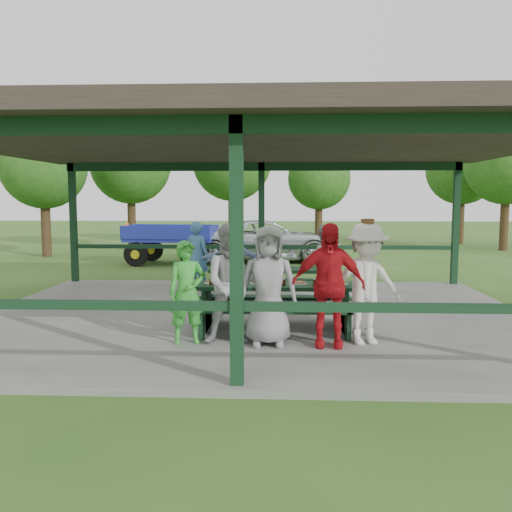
{
  "coord_description": "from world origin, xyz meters",
  "views": [
    {
      "loc": [
        0.49,
        -9.77,
        2.2
      ],
      "look_at": [
        0.05,
        -0.3,
        1.2
      ],
      "focal_mm": 38.0,
      "sensor_mm": 36.0,
      "label": 1
    }
  ],
  "objects_px": {
    "pickup_truck": "(268,241)",
    "farm_trailer": "(171,243)",
    "contestant_white_fedora": "(366,283)",
    "contestant_green": "(187,292)",
    "contestant_red": "(328,285)",
    "spectator_blue": "(197,257)",
    "picnic_table_near": "(275,301)",
    "contestant_grey_mid": "(268,286)",
    "spectator_grey": "(323,262)",
    "picnic_table_far": "(270,282)",
    "spectator_lblue": "(234,261)",
    "contestant_grey_left": "(233,284)"
  },
  "relations": [
    {
      "from": "spectator_grey",
      "to": "pickup_truck",
      "type": "xyz_separation_m",
      "value": [
        -1.37,
        7.71,
        -0.15
      ]
    },
    {
      "from": "picnic_table_far",
      "to": "contestant_white_fedora",
      "type": "height_order",
      "value": "contestant_white_fedora"
    },
    {
      "from": "picnic_table_near",
      "to": "contestant_grey_mid",
      "type": "distance_m",
      "value": 0.99
    },
    {
      "from": "spectator_blue",
      "to": "pickup_truck",
      "type": "bearing_deg",
      "value": -79.36
    },
    {
      "from": "contestant_red",
      "to": "spectator_lblue",
      "type": "distance_m",
      "value": 4.19
    },
    {
      "from": "contestant_green",
      "to": "spectator_grey",
      "type": "bearing_deg",
      "value": 42.61
    },
    {
      "from": "picnic_table_near",
      "to": "spectator_blue",
      "type": "bearing_deg",
      "value": 117.35
    },
    {
      "from": "picnic_table_far",
      "to": "contestant_grey_mid",
      "type": "bearing_deg",
      "value": -89.3
    },
    {
      "from": "contestant_grey_mid",
      "to": "spectator_grey",
      "type": "distance_m",
      "value": 3.94
    },
    {
      "from": "picnic_table_near",
      "to": "farm_trailer",
      "type": "height_order",
      "value": "farm_trailer"
    },
    {
      "from": "contestant_green",
      "to": "contestant_grey_left",
      "type": "xyz_separation_m",
      "value": [
        0.66,
        0.02,
        0.12
      ]
    },
    {
      "from": "contestant_grey_mid",
      "to": "contestant_grey_left",
      "type": "bearing_deg",
      "value": 171.83
    },
    {
      "from": "farm_trailer",
      "to": "contestant_grey_left",
      "type": "bearing_deg",
      "value": -68.78
    },
    {
      "from": "contestant_grey_left",
      "to": "spectator_lblue",
      "type": "height_order",
      "value": "contestant_grey_left"
    },
    {
      "from": "picnic_table_near",
      "to": "contestant_red",
      "type": "relative_size",
      "value": 1.45
    },
    {
      "from": "contestant_grey_mid",
      "to": "spectator_lblue",
      "type": "distance_m",
      "value": 3.9
    },
    {
      "from": "contestant_white_fedora",
      "to": "contestant_green",
      "type": "bearing_deg",
      "value": 168.02
    },
    {
      "from": "pickup_truck",
      "to": "farm_trailer",
      "type": "distance_m",
      "value": 3.41
    },
    {
      "from": "picnic_table_near",
      "to": "picnic_table_far",
      "type": "xyz_separation_m",
      "value": [
        -0.12,
        2.0,
        -0.01
      ]
    },
    {
      "from": "picnic_table_near",
      "to": "contestant_red",
      "type": "xyz_separation_m",
      "value": [
        0.76,
        -0.93,
        0.41
      ]
    },
    {
      "from": "contestant_grey_left",
      "to": "spectator_blue",
      "type": "distance_m",
      "value": 4.49
    },
    {
      "from": "contestant_grey_mid",
      "to": "farm_trailer",
      "type": "distance_m",
      "value": 11.08
    },
    {
      "from": "pickup_truck",
      "to": "spectator_lblue",
      "type": "bearing_deg",
      "value": 172.02
    },
    {
      "from": "contestant_green",
      "to": "farm_trailer",
      "type": "relative_size",
      "value": 0.37
    },
    {
      "from": "contestant_green",
      "to": "pickup_truck",
      "type": "bearing_deg",
      "value": 69.11
    },
    {
      "from": "spectator_lblue",
      "to": "pickup_truck",
      "type": "height_order",
      "value": "spectator_lblue"
    },
    {
      "from": "contestant_white_fedora",
      "to": "contestant_grey_left",
      "type": "bearing_deg",
      "value": 168.09
    },
    {
      "from": "contestant_red",
      "to": "spectator_blue",
      "type": "relative_size",
      "value": 1.1
    },
    {
      "from": "picnic_table_far",
      "to": "contestant_grey_mid",
      "type": "relative_size",
      "value": 1.37
    },
    {
      "from": "contestant_grey_mid",
      "to": "contestant_red",
      "type": "height_order",
      "value": "contestant_red"
    },
    {
      "from": "contestant_white_fedora",
      "to": "pickup_truck",
      "type": "bearing_deg",
      "value": 84.39
    },
    {
      "from": "contestant_white_fedora",
      "to": "spectator_blue",
      "type": "height_order",
      "value": "contestant_white_fedora"
    },
    {
      "from": "contestant_green",
      "to": "contestant_red",
      "type": "height_order",
      "value": "contestant_red"
    },
    {
      "from": "picnic_table_near",
      "to": "contestant_grey_mid",
      "type": "relative_size",
      "value": 1.49
    },
    {
      "from": "pickup_truck",
      "to": "spectator_grey",
      "type": "bearing_deg",
      "value": -174.02
    },
    {
      "from": "contestant_grey_mid",
      "to": "farm_trailer",
      "type": "relative_size",
      "value": 0.42
    },
    {
      "from": "spectator_grey",
      "to": "picnic_table_near",
      "type": "bearing_deg",
      "value": 66.3
    },
    {
      "from": "contestant_red",
      "to": "contestant_white_fedora",
      "type": "distance_m",
      "value": 0.58
    },
    {
      "from": "contestant_grey_mid",
      "to": "farm_trailer",
      "type": "bearing_deg",
      "value": 106.97
    },
    {
      "from": "picnic_table_near",
      "to": "spectator_grey",
      "type": "xyz_separation_m",
      "value": [
        0.98,
        2.89,
        0.3
      ]
    },
    {
      "from": "contestant_red",
      "to": "farm_trailer",
      "type": "height_order",
      "value": "contestant_red"
    },
    {
      "from": "picnic_table_far",
      "to": "spectator_grey",
      "type": "xyz_separation_m",
      "value": [
        1.11,
        0.89,
        0.31
      ]
    },
    {
      "from": "contestant_white_fedora",
      "to": "picnic_table_near",
      "type": "bearing_deg",
      "value": 135.71
    },
    {
      "from": "contestant_grey_left",
      "to": "pickup_truck",
      "type": "xyz_separation_m",
      "value": [
        0.22,
        11.45,
        -0.24
      ]
    },
    {
      "from": "contestant_green",
      "to": "spectator_grey",
      "type": "relative_size",
      "value": 0.97
    },
    {
      "from": "contestant_green",
      "to": "contestant_grey_left",
      "type": "bearing_deg",
      "value": -14.49
    },
    {
      "from": "contestant_red",
      "to": "contestant_white_fedora",
      "type": "height_order",
      "value": "contestant_white_fedora"
    },
    {
      "from": "picnic_table_near",
      "to": "contestant_green",
      "type": "height_order",
      "value": "contestant_green"
    },
    {
      "from": "contestant_grey_left",
      "to": "spectator_blue",
      "type": "bearing_deg",
      "value": 96.19
    },
    {
      "from": "spectator_lblue",
      "to": "spectator_blue",
      "type": "xyz_separation_m",
      "value": [
        -0.89,
        0.58,
        0.03
      ]
    }
  ]
}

